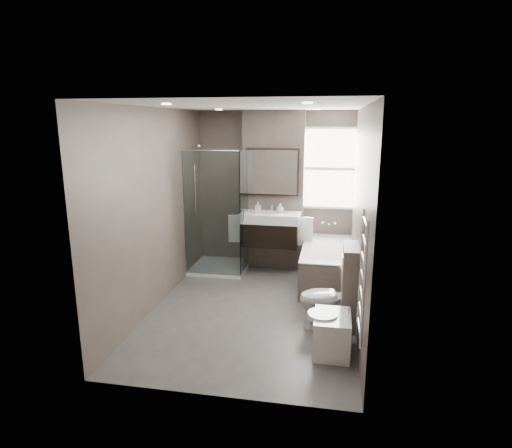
% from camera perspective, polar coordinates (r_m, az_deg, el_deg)
% --- Properties ---
extents(room, '(2.70, 3.90, 2.70)m').
position_cam_1_polar(room, '(5.39, -0.27, 1.50)').
color(room, '#514E4B').
rests_on(room, ground).
extents(vanity_pier, '(1.00, 0.25, 2.60)m').
position_cam_1_polar(vanity_pier, '(7.11, 2.36, 4.43)').
color(vanity_pier, brown).
rests_on(vanity_pier, ground).
extents(vanity, '(0.95, 0.47, 0.66)m').
position_cam_1_polar(vanity, '(6.88, 1.91, -0.62)').
color(vanity, black).
rests_on(vanity, vanity_pier).
extents(mirror_cabinet, '(0.86, 0.08, 0.76)m').
position_cam_1_polar(mirror_cabinet, '(6.90, 2.20, 6.93)').
color(mirror_cabinet, black).
rests_on(mirror_cabinet, vanity_pier).
extents(towel_left, '(0.24, 0.06, 0.44)m').
position_cam_1_polar(towel_left, '(6.97, -2.67, -0.63)').
color(towel_left, silver).
rests_on(towel_left, vanity_pier).
extents(towel_right, '(0.24, 0.06, 0.44)m').
position_cam_1_polar(towel_right, '(6.81, 6.55, -1.03)').
color(towel_right, silver).
rests_on(towel_right, vanity_pier).
extents(shower_enclosure, '(0.90, 0.90, 2.00)m').
position_cam_1_polar(shower_enclosure, '(7.02, -4.28, -2.47)').
color(shower_enclosure, white).
rests_on(shower_enclosure, ground).
extents(bathtub, '(0.75, 1.60, 0.57)m').
position_cam_1_polar(bathtub, '(6.62, 9.44, -5.21)').
color(bathtub, brown).
rests_on(bathtub, ground).
extents(window, '(0.98, 0.06, 1.33)m').
position_cam_1_polar(window, '(7.09, 9.78, 7.29)').
color(window, white).
rests_on(window, room).
extents(toilet, '(0.78, 0.58, 0.71)m').
position_cam_1_polar(toilet, '(5.28, 9.65, -9.72)').
color(toilet, white).
rests_on(toilet, ground).
extents(cistern_box, '(0.19, 0.55, 1.00)m').
position_cam_1_polar(cistern_box, '(5.30, 12.34, -8.08)').
color(cistern_box, brown).
rests_on(cistern_box, ground).
extents(bidet, '(0.46, 0.53, 0.55)m').
position_cam_1_polar(bidet, '(4.77, 10.00, -14.10)').
color(bidet, white).
rests_on(bidet, ground).
extents(towel_radiator, '(0.03, 0.49, 1.10)m').
position_cam_1_polar(towel_radiator, '(3.82, 14.02, -6.83)').
color(towel_radiator, silver).
rests_on(towel_radiator, room).
extents(soap_bottle_a, '(0.08, 0.08, 0.17)m').
position_cam_1_polar(soap_bottle_a, '(6.83, 0.24, 2.24)').
color(soap_bottle_a, white).
rests_on(soap_bottle_a, vanity).
extents(soap_bottle_b, '(0.11, 0.11, 0.15)m').
position_cam_1_polar(soap_bottle_b, '(6.86, 3.23, 2.17)').
color(soap_bottle_b, white).
rests_on(soap_bottle_b, vanity).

